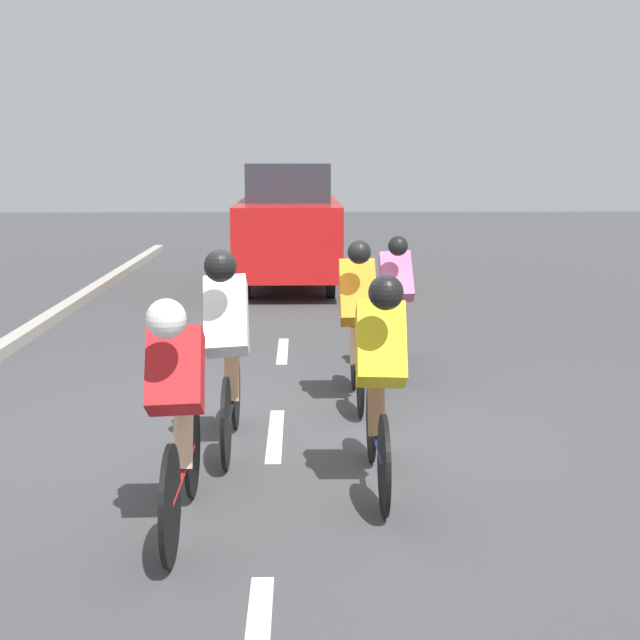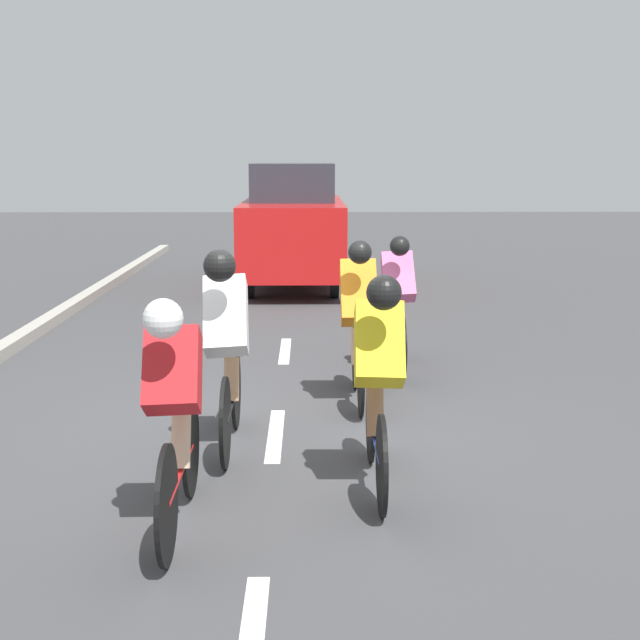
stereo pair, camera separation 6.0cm
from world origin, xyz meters
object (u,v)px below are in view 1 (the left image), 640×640
(cyclist_red, at_px, (177,409))
(cyclist_pink, at_px, (396,302))
(support_car, at_px, (289,225))
(cyclist_white, at_px, (227,343))
(cyclist_yellow, at_px, (380,376))
(cyclist_orange, at_px, (357,318))

(cyclist_red, bearing_deg, cyclist_pink, -113.14)
(cyclist_red, bearing_deg, support_car, -92.90)
(cyclist_pink, bearing_deg, cyclist_white, 58.24)
(cyclist_pink, bearing_deg, cyclist_yellow, 82.08)
(cyclist_yellow, distance_m, support_car, 9.89)
(cyclist_orange, distance_m, cyclist_red, 3.07)
(cyclist_red, height_order, cyclist_pink, cyclist_red)
(cyclist_orange, bearing_deg, cyclist_red, 66.18)
(cyclist_orange, bearing_deg, cyclist_white, 50.26)
(cyclist_orange, relative_size, cyclist_yellow, 0.96)
(cyclist_red, bearing_deg, cyclist_white, -96.49)
(cyclist_white, height_order, cyclist_red, cyclist_white)
(cyclist_orange, xyz_separation_m, cyclist_pink, (-0.48, -1.21, -0.05))
(cyclist_orange, bearing_deg, cyclist_yellow, 90.31)
(support_car, bearing_deg, cyclist_white, 87.72)
(cyclist_orange, relative_size, cyclist_red, 0.94)
(cyclist_white, relative_size, cyclist_red, 0.97)
(cyclist_white, distance_m, support_car, 9.01)
(cyclist_white, bearing_deg, cyclist_red, 83.51)
(cyclist_white, xyz_separation_m, cyclist_pink, (-1.55, -2.50, -0.09))
(cyclist_white, relative_size, support_car, 0.37)
(cyclist_yellow, height_order, cyclist_red, cyclist_yellow)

